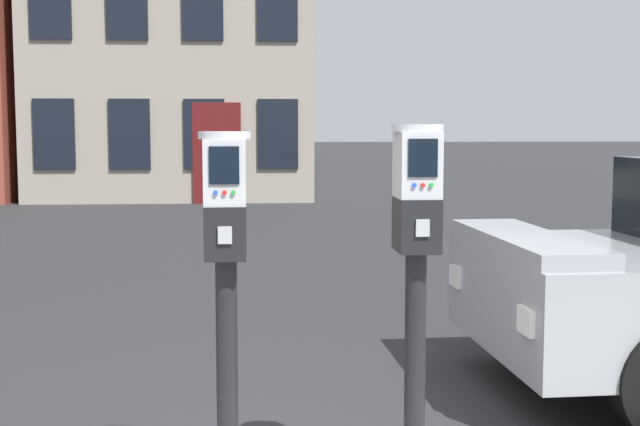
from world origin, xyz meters
The scene contains 2 objects.
parking_meter_near_kerb centered at (-0.71, -0.25, 1.15)m, with size 0.22×0.25×1.47m.
parking_meter_twin_adjacent centered at (0.09, -0.25, 1.17)m, with size 0.22×0.25×1.50m.
Camera 1 is at (-0.59, -3.83, 1.64)m, focal length 49.00 mm.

